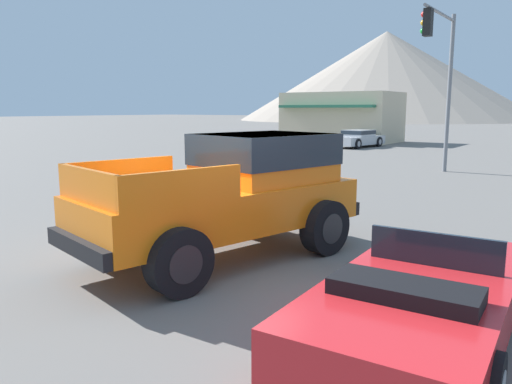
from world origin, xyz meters
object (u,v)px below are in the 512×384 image
Objects in this scene: orange_pickup_truck at (238,188)px; red_convertible_car at (422,300)px; parked_car_silver at (358,138)px; traffic_light_main at (441,61)px.

orange_pickup_truck is 3.92m from red_convertible_car.
red_convertible_car is 28.40m from parked_car_silver.
parked_car_silver is at bearing 112.40° from red_convertible_car.
orange_pickup_truck is 1.18× the size of parked_car_silver.
red_convertible_car is at bearing 122.51° from parked_car_silver.
parked_car_silver is at bearing -144.56° from traffic_light_main.
traffic_light_main is (-0.20, 12.78, 3.10)m from orange_pickup_truck.
traffic_light_main reaches higher than red_convertible_car.
parked_car_silver is (-12.02, 25.73, 0.16)m from red_convertible_car.
red_convertible_car is 0.70× the size of traffic_light_main.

